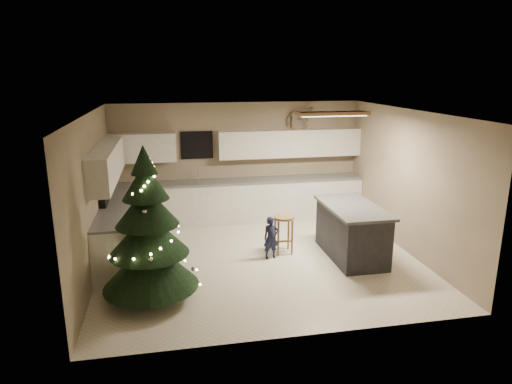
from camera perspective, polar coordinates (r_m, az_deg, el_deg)
ground_plane at (r=8.24m, az=0.47°, el=-8.37°), size 5.50×5.50×0.00m
room_shell at (r=7.73m, az=0.66°, el=3.66°), size 5.52×5.02×2.61m
cabinetry at (r=9.42m, az=-6.96°, el=-0.58°), size 5.50×3.20×2.00m
island at (r=8.37m, az=11.85°, el=-4.81°), size 0.90×1.70×0.95m
bar_stool at (r=8.37m, az=3.48°, el=-4.18°), size 0.36×0.36×0.70m
christmas_tree at (r=6.72m, az=-13.27°, el=-5.67°), size 1.43×1.39×2.29m
toddler at (r=8.15m, az=1.89°, el=-5.74°), size 0.30×0.22×0.77m
rocking_horse at (r=10.21m, az=5.50°, el=9.27°), size 0.63×0.40×0.52m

